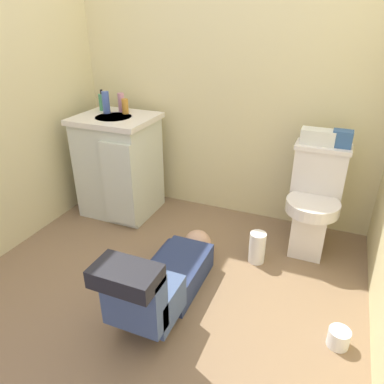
{
  "coord_description": "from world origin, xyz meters",
  "views": [
    {
      "loc": [
        0.84,
        -1.6,
        1.54
      ],
      "look_at": [
        0.01,
        0.41,
        0.45
      ],
      "focal_mm": 33.81,
      "sensor_mm": 36.0,
      "label": 1
    }
  ],
  "objects_px": {
    "paper_towel_roll": "(257,247)",
    "toilet_paper_roll": "(339,338)",
    "tissue_box": "(318,137)",
    "bottle_pink": "(121,102)",
    "bottle_blue": "(106,102)",
    "toilet": "(314,202)",
    "faucet": "(124,106)",
    "person_plumber": "(163,279)",
    "soap_dispenser": "(102,102)",
    "bottle_amber": "(125,106)",
    "vanity_cabinet": "(119,165)",
    "toiletry_bag": "(342,139)"
  },
  "relations": [
    {
      "from": "person_plumber",
      "to": "bottle_pink",
      "type": "distance_m",
      "value": 1.52
    },
    {
      "from": "toilet",
      "to": "soap_dispenser",
      "type": "distance_m",
      "value": 1.81
    },
    {
      "from": "tissue_box",
      "to": "bottle_amber",
      "type": "xyz_separation_m",
      "value": [
        -1.46,
        -0.03,
        0.08
      ]
    },
    {
      "from": "faucet",
      "to": "person_plumber",
      "type": "distance_m",
      "value": 1.49
    },
    {
      "from": "person_plumber",
      "to": "soap_dispenser",
      "type": "bearing_deg",
      "value": 135.66
    },
    {
      "from": "bottle_blue",
      "to": "paper_towel_roll",
      "type": "distance_m",
      "value": 1.6
    },
    {
      "from": "tissue_box",
      "to": "toilet",
      "type": "bearing_deg",
      "value": -63.57
    },
    {
      "from": "faucet",
      "to": "bottle_blue",
      "type": "distance_m",
      "value": 0.14
    },
    {
      "from": "toilet",
      "to": "bottle_blue",
      "type": "distance_m",
      "value": 1.73
    },
    {
      "from": "person_plumber",
      "to": "bottle_blue",
      "type": "relative_size",
      "value": 6.3
    },
    {
      "from": "tissue_box",
      "to": "bottle_pink",
      "type": "relative_size",
      "value": 1.5
    },
    {
      "from": "tissue_box",
      "to": "toiletry_bag",
      "type": "distance_m",
      "value": 0.15
    },
    {
      "from": "bottle_blue",
      "to": "paper_towel_roll",
      "type": "xyz_separation_m",
      "value": [
        1.35,
        -0.33,
        -0.79
      ]
    },
    {
      "from": "vanity_cabinet",
      "to": "person_plumber",
      "type": "bearing_deg",
      "value": -46.48
    },
    {
      "from": "vanity_cabinet",
      "to": "toiletry_bag",
      "type": "xyz_separation_m",
      "value": [
        1.64,
        0.14,
        0.39
      ]
    },
    {
      "from": "toiletry_bag",
      "to": "soap_dispenser",
      "type": "bearing_deg",
      "value": -179.71
    },
    {
      "from": "bottle_amber",
      "to": "bottle_pink",
      "type": "bearing_deg",
      "value": 142.77
    },
    {
      "from": "bottle_amber",
      "to": "tissue_box",
      "type": "bearing_deg",
      "value": 1.27
    },
    {
      "from": "toilet",
      "to": "bottle_blue",
      "type": "height_order",
      "value": "bottle_blue"
    },
    {
      "from": "vanity_cabinet",
      "to": "faucet",
      "type": "bearing_deg",
      "value": 91.31
    },
    {
      "from": "tissue_box",
      "to": "soap_dispenser",
      "type": "relative_size",
      "value": 1.33
    },
    {
      "from": "toilet_paper_roll",
      "to": "tissue_box",
      "type": "bearing_deg",
      "value": 107.54
    },
    {
      "from": "bottle_amber",
      "to": "vanity_cabinet",
      "type": "bearing_deg",
      "value": -108.11
    },
    {
      "from": "tissue_box",
      "to": "bottle_amber",
      "type": "bearing_deg",
      "value": -178.73
    },
    {
      "from": "vanity_cabinet",
      "to": "bottle_amber",
      "type": "xyz_separation_m",
      "value": [
        0.03,
        0.1,
        0.46
      ]
    },
    {
      "from": "bottle_blue",
      "to": "bottle_pink",
      "type": "xyz_separation_m",
      "value": [
        0.08,
        0.09,
        -0.01
      ]
    },
    {
      "from": "soap_dispenser",
      "to": "bottle_amber",
      "type": "height_order",
      "value": "soap_dispenser"
    },
    {
      "from": "bottle_blue",
      "to": "tissue_box",
      "type": "bearing_deg",
      "value": 2.69
    },
    {
      "from": "tissue_box",
      "to": "soap_dispenser",
      "type": "bearing_deg",
      "value": -179.69
    },
    {
      "from": "person_plumber",
      "to": "tissue_box",
      "type": "relative_size",
      "value": 4.84
    },
    {
      "from": "tissue_box",
      "to": "bottle_amber",
      "type": "distance_m",
      "value": 1.46
    },
    {
      "from": "soap_dispenser",
      "to": "paper_towel_roll",
      "type": "distance_m",
      "value": 1.68
    },
    {
      "from": "toiletry_bag",
      "to": "bottle_blue",
      "type": "distance_m",
      "value": 1.76
    },
    {
      "from": "vanity_cabinet",
      "to": "paper_towel_roll",
      "type": "height_order",
      "value": "vanity_cabinet"
    },
    {
      "from": "person_plumber",
      "to": "toiletry_bag",
      "type": "bearing_deg",
      "value": 51.26
    },
    {
      "from": "faucet",
      "to": "bottle_blue",
      "type": "bearing_deg",
      "value": -141.57
    },
    {
      "from": "bottle_blue",
      "to": "bottle_amber",
      "type": "bearing_deg",
      "value": 16.47
    },
    {
      "from": "person_plumber",
      "to": "faucet",
      "type": "bearing_deg",
      "value": 129.25
    },
    {
      "from": "bottle_blue",
      "to": "bottle_pink",
      "type": "bearing_deg",
      "value": 49.44
    },
    {
      "from": "person_plumber",
      "to": "bottle_blue",
      "type": "height_order",
      "value": "bottle_blue"
    },
    {
      "from": "paper_towel_roll",
      "to": "toilet_paper_roll",
      "type": "xyz_separation_m",
      "value": [
        0.55,
        -0.53,
        -0.06
      ]
    },
    {
      "from": "paper_towel_roll",
      "to": "toilet_paper_roll",
      "type": "distance_m",
      "value": 0.77
    },
    {
      "from": "toilet",
      "to": "toilet_paper_roll",
      "type": "relative_size",
      "value": 6.82
    },
    {
      "from": "toiletry_bag",
      "to": "toilet_paper_roll",
      "type": "xyz_separation_m",
      "value": [
        0.15,
        -0.94,
        -0.76
      ]
    },
    {
      "from": "paper_towel_roll",
      "to": "toilet_paper_roll",
      "type": "bearing_deg",
      "value": -43.93
    },
    {
      "from": "toiletry_bag",
      "to": "paper_towel_roll",
      "type": "relative_size",
      "value": 0.56
    },
    {
      "from": "person_plumber",
      "to": "toiletry_bag",
      "type": "xyz_separation_m",
      "value": [
        0.81,
        1.01,
        0.63
      ]
    },
    {
      "from": "bottle_blue",
      "to": "toilet_paper_roll",
      "type": "relative_size",
      "value": 1.54
    },
    {
      "from": "soap_dispenser",
      "to": "toilet_paper_roll",
      "type": "height_order",
      "value": "soap_dispenser"
    },
    {
      "from": "faucet",
      "to": "soap_dispenser",
      "type": "height_order",
      "value": "soap_dispenser"
    }
  ]
}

